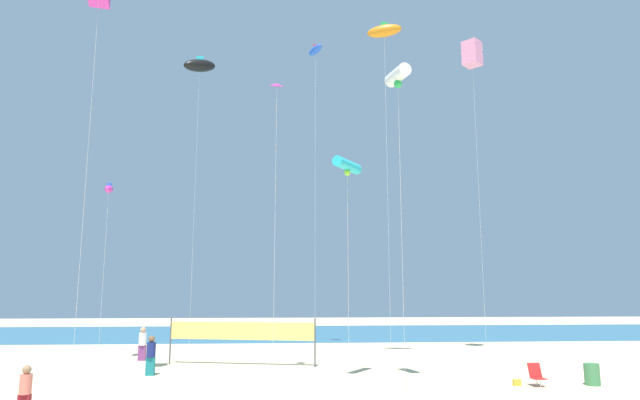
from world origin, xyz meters
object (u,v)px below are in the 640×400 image
object	(u,v)px
beachgoer_navy_shirt	(151,354)
trash_barrel	(592,374)
beachgoer_white_shirt	(142,343)
kite_white_tube	(398,76)
beachgoer_coral_shirt	(25,390)
kite_cyan_tube	(347,166)
kite_black_inflatable	(200,66)
kite_pink_box	(472,54)
kite_blue_inflatable	(315,51)
kite_magenta_inflatable	(109,190)
kite_magenta_diamond	(277,92)
kite_orange_inflatable	(384,31)
volleyball_net	(241,333)
beach_handbag	(517,383)
folding_beach_chair	(536,374)

from	to	relation	value
beachgoer_navy_shirt	trash_barrel	world-z (taller)	beachgoer_navy_shirt
beachgoer_white_shirt	kite_white_tube	bearing A→B (deg)	-62.01
beachgoer_coral_shirt	kite_cyan_tube	xyz separation A→B (m)	(10.54, 5.47, 8.39)
kite_black_inflatable	kite_pink_box	xyz separation A→B (m)	(17.82, -5.73, -1.15)
beachgoer_navy_shirt	kite_blue_inflatable	world-z (taller)	kite_blue_inflatable
kite_black_inflatable	kite_magenta_inflatable	world-z (taller)	kite_black_inflatable
kite_magenta_diamond	kite_orange_inflatable	xyz separation A→B (m)	(6.15, 4.90, 5.73)
beachgoer_coral_shirt	kite_magenta_diamond	world-z (taller)	kite_magenta_diamond
beachgoer_navy_shirt	beachgoer_coral_shirt	world-z (taller)	beachgoer_navy_shirt
beachgoer_white_shirt	volleyball_net	xyz separation A→B (m)	(5.58, -2.29, 0.67)
volleyball_net	kite_blue_inflatable	size ratio (longest dim) A/B	0.37
volleyball_net	kite_white_tube	size ratio (longest dim) A/B	0.58
kite_black_inflatable	kite_cyan_tube	distance (m)	19.56
kite_cyan_tube	kite_magenta_inflatable	world-z (taller)	kite_magenta_inflatable
kite_blue_inflatable	kite_white_tube	bearing A→B (deg)	-79.24
beach_handbag	kite_white_tube	world-z (taller)	kite_white_tube
kite_magenta_inflatable	trash_barrel	bearing A→B (deg)	-20.61
kite_black_inflatable	kite_white_tube	distance (m)	20.23
kite_magenta_diamond	kite_cyan_tube	xyz separation A→B (m)	(3.16, -1.28, -3.82)
beach_handbag	kite_black_inflatable	distance (m)	29.08
volleyball_net	kite_cyan_tube	distance (m)	10.87
beach_handbag	kite_black_inflatable	bearing A→B (deg)	136.31
beachgoer_navy_shirt	kite_black_inflatable	xyz separation A→B (m)	(-0.10, 11.12, 18.71)
kite_magenta_inflatable	kite_cyan_tube	bearing A→B (deg)	-30.57
folding_beach_chair	kite_magenta_diamond	size ratio (longest dim) A/B	0.07
kite_black_inflatable	volleyball_net	bearing A→B (deg)	-63.51
beachgoer_white_shirt	kite_pink_box	bearing A→B (deg)	-23.54
beachgoer_white_shirt	kite_magenta_diamond	bearing A→B (deg)	-67.30
kite_magenta_inflatable	folding_beach_chair	bearing A→B (deg)	-22.85
beach_handbag	trash_barrel	bearing A→B (deg)	-2.16
folding_beach_chair	kite_black_inflatable	xyz separation A→B (m)	(-16.35, 15.03, 19.19)
kite_cyan_tube	volleyball_net	bearing A→B (deg)	128.94
kite_cyan_tube	beachgoer_navy_shirt	bearing A→B (deg)	161.85
beachgoer_navy_shirt	kite_blue_inflatable	xyz separation A→B (m)	(8.07, 9.48, 19.33)
kite_black_inflatable	kite_magenta_diamond	size ratio (longest dim) A/B	1.51
beachgoer_white_shirt	trash_barrel	xyz separation A→B (m)	(20.32, -9.36, -0.53)
kite_cyan_tube	kite_blue_inflatable	bearing A→B (deg)	93.11
beachgoer_coral_shirt	kite_blue_inflatable	bearing A→B (deg)	140.43
beachgoer_coral_shirt	beach_handbag	world-z (taller)	beachgoer_coral_shirt
volleyball_net	kite_magenta_inflatable	size ratio (longest dim) A/B	0.79
beachgoer_white_shirt	kite_magenta_diamond	size ratio (longest dim) A/B	0.13
beachgoer_navy_shirt	kite_cyan_tube	world-z (taller)	kite_cyan_tube
folding_beach_chair	beach_handbag	bearing A→B (deg)	-168.18
beach_handbag	kite_black_inflatable	size ratio (longest dim) A/B	0.02
folding_beach_chair	kite_cyan_tube	world-z (taller)	kite_cyan_tube
kite_white_tube	kite_pink_box	bearing A→B (deg)	54.83
kite_orange_inflatable	kite_cyan_tube	world-z (taller)	kite_orange_inflatable
trash_barrel	kite_blue_inflatable	distance (m)	26.13
trash_barrel	beachgoer_navy_shirt	bearing A→B (deg)	168.21
beachgoer_navy_shirt	kite_magenta_inflatable	world-z (taller)	kite_magenta_inflatable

